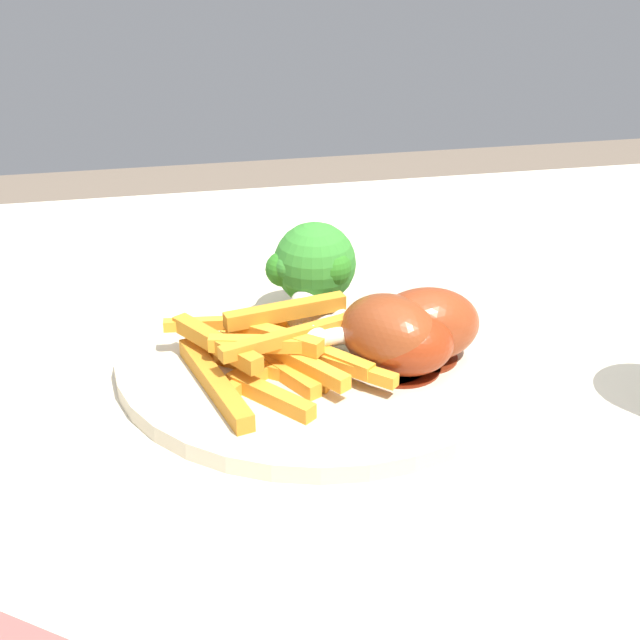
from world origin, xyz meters
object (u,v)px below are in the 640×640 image
Objects in this scene: broccoli_floret_middle at (312,264)px; chicken_drumstick_extra at (393,338)px; dinner_plate at (320,353)px; carrot_fries_pile at (267,353)px; chicken_drumstick_near at (385,332)px; broccoli_floret_front at (313,269)px; dining_table at (387,487)px; chicken_drumstick_far at (420,326)px.

chicken_drumstick_extra is at bearing 113.84° from broccoli_floret_middle.
carrot_fries_pile is at bearing 35.44° from dinner_plate.
chicken_drumstick_near is (-0.08, 0.01, 0.01)m from carrot_fries_pile.
dining_table is at bearing 122.40° from broccoli_floret_front.
chicken_drumstick_extra is at bearing 173.64° from carrot_fries_pile.
chicken_drumstick_extra is at bearing 20.09° from chicken_drumstick_far.
carrot_fries_pile is at bearing -4.35° from chicken_drumstick_near.
carrot_fries_pile reaches higher than dining_table.
chicken_drumstick_extra is (-0.08, 0.01, 0.01)m from carrot_fries_pile.
broccoli_floret_middle is 0.64× the size of chicken_drumstick_extra.
carrot_fries_pile is 1.22× the size of chicken_drumstick_near.
dining_table is 4.39× the size of dinner_plate.
dining_table is 18.87× the size of broccoli_floret_front.
dining_table is at bearing 121.08° from broccoli_floret_middle.
chicken_drumstick_far is 0.02m from chicken_drumstick_extra.
carrot_fries_pile is at bearing 59.75° from broccoli_floret_middle.
chicken_drumstick_far is (-0.02, -0.00, -0.00)m from chicken_drumstick_near.
chicken_drumstick_near is at bearing -37.28° from chicken_drumstick_extra.
chicken_drumstick_extra is at bearing 142.72° from chicken_drumstick_near.
chicken_drumstick_near is 1.02× the size of chicken_drumstick_extra.
chicken_drumstick_near is at bearing 175.65° from carrot_fries_pile.
chicken_drumstick_far is at bearing 153.26° from dinner_plate.
broccoli_floret_front is 0.09m from carrot_fries_pile.
dinner_plate is at bearing 85.67° from broccoli_floret_front.
carrot_fries_pile is 0.08m from chicken_drumstick_near.
chicken_drumstick_near is (-0.04, 0.04, 0.03)m from dinner_plate.
chicken_drumstick_far reaches higher than dining_table.
broccoli_floret_front is at bearing -66.92° from chicken_drumstick_near.
dining_table is 8.73× the size of carrot_fries_pile.
broccoli_floret_front is at bearing -65.24° from chicken_drumstick_extra.
chicken_drumstick_near is (0.01, 0.01, 0.14)m from dining_table.
dining_table is 0.13m from chicken_drumstick_extra.
chicken_drumstick_extra is (0.02, 0.01, -0.00)m from chicken_drumstick_far.
broccoli_floret_middle is 0.62× the size of chicken_drumstick_near.
chicken_drumstick_extra is at bearing 136.83° from dinner_plate.
dinner_plate is 0.06m from chicken_drumstick_near.
chicken_drumstick_near reaches higher than carrot_fries_pile.
broccoli_floret_front is 0.56× the size of chicken_drumstick_near.
chicken_drumstick_near reaches higher than dining_table.
chicken_drumstick_near reaches higher than dinner_plate.
broccoli_floret_middle reaches higher than carrot_fries_pile.
broccoli_floret_middle is at bearing -53.24° from chicken_drumstick_far.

